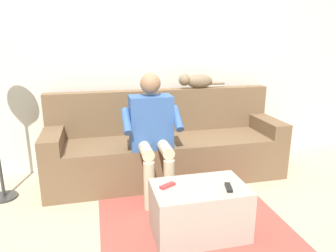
{
  "coord_description": "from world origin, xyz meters",
  "views": [
    {
      "loc": [
        0.72,
        3.0,
        1.48
      ],
      "look_at": [
        0.0,
        -0.05,
        0.6
      ],
      "focal_mm": 33.09,
      "sensor_mm": 36.0,
      "label": 1
    }
  ],
  "objects_px": {
    "person_solo_seated": "(152,128)",
    "remote_white": "(205,192)",
    "cat_on_backrest": "(196,81)",
    "remote_black": "(229,187)",
    "couch": "(166,149)",
    "coffee_table": "(199,210)",
    "remote_red": "(168,186)"
  },
  "relations": [
    {
      "from": "person_solo_seated",
      "to": "remote_white",
      "type": "height_order",
      "value": "person_solo_seated"
    },
    {
      "from": "cat_on_backrest",
      "to": "remote_black",
      "type": "xyz_separation_m",
      "value": [
        0.2,
        1.44,
        -0.6
      ]
    },
    {
      "from": "couch",
      "to": "cat_on_backrest",
      "type": "bearing_deg",
      "value": -149.29
    },
    {
      "from": "cat_on_backrest",
      "to": "remote_white",
      "type": "height_order",
      "value": "cat_on_backrest"
    },
    {
      "from": "coffee_table",
      "to": "remote_white",
      "type": "bearing_deg",
      "value": 90.27
    },
    {
      "from": "cat_on_backrest",
      "to": "remote_white",
      "type": "distance_m",
      "value": 1.63
    },
    {
      "from": "remote_white",
      "to": "couch",
      "type": "bearing_deg",
      "value": 75.65
    },
    {
      "from": "person_solo_seated",
      "to": "remote_white",
      "type": "bearing_deg",
      "value": 104.31
    },
    {
      "from": "remote_red",
      "to": "couch",
      "type": "bearing_deg",
      "value": 49.17
    },
    {
      "from": "couch",
      "to": "remote_black",
      "type": "bearing_deg",
      "value": 99.25
    },
    {
      "from": "cat_on_backrest",
      "to": "remote_red",
      "type": "height_order",
      "value": "cat_on_backrest"
    },
    {
      "from": "remote_red",
      "to": "coffee_table",
      "type": "bearing_deg",
      "value": -40.18
    },
    {
      "from": "person_solo_seated",
      "to": "couch",
      "type": "bearing_deg",
      "value": -121.85
    },
    {
      "from": "couch",
      "to": "remote_white",
      "type": "xyz_separation_m",
      "value": [
        -0.0,
        1.22,
        0.1
      ]
    },
    {
      "from": "person_solo_seated",
      "to": "remote_white",
      "type": "xyz_separation_m",
      "value": [
        -0.22,
        0.86,
        -0.25
      ]
    },
    {
      "from": "remote_red",
      "to": "remote_white",
      "type": "xyz_separation_m",
      "value": [
        -0.24,
        0.16,
        -0.0
      ]
    },
    {
      "from": "cat_on_backrest",
      "to": "remote_red",
      "type": "relative_size",
      "value": 4.23
    },
    {
      "from": "person_solo_seated",
      "to": "remote_black",
      "type": "distance_m",
      "value": 0.97
    },
    {
      "from": "cat_on_backrest",
      "to": "remote_black",
      "type": "height_order",
      "value": "cat_on_backrest"
    },
    {
      "from": "person_solo_seated",
      "to": "remote_black",
      "type": "relative_size",
      "value": 9.09
    },
    {
      "from": "coffee_table",
      "to": "remote_white",
      "type": "height_order",
      "value": "remote_white"
    },
    {
      "from": "coffee_table",
      "to": "cat_on_backrest",
      "type": "bearing_deg",
      "value": -106.51
    },
    {
      "from": "remote_black",
      "to": "remote_white",
      "type": "relative_size",
      "value": 1.0
    },
    {
      "from": "remote_white",
      "to": "person_solo_seated",
      "type": "bearing_deg",
      "value": 89.93
    },
    {
      "from": "remote_black",
      "to": "remote_white",
      "type": "height_order",
      "value": "remote_black"
    },
    {
      "from": "person_solo_seated",
      "to": "remote_white",
      "type": "relative_size",
      "value": 9.11
    },
    {
      "from": "remote_red",
      "to": "remote_black",
      "type": "bearing_deg",
      "value": -45.75
    },
    {
      "from": "person_solo_seated",
      "to": "remote_red",
      "type": "distance_m",
      "value": 0.75
    },
    {
      "from": "cat_on_backrest",
      "to": "remote_red",
      "type": "distance_m",
      "value": 1.57
    },
    {
      "from": "cat_on_backrest",
      "to": "remote_black",
      "type": "distance_m",
      "value": 1.57
    },
    {
      "from": "couch",
      "to": "cat_on_backrest",
      "type": "height_order",
      "value": "cat_on_backrest"
    },
    {
      "from": "coffee_table",
      "to": "remote_white",
      "type": "xyz_separation_m",
      "value": [
        -0.0,
        0.11,
        0.21
      ]
    }
  ]
}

